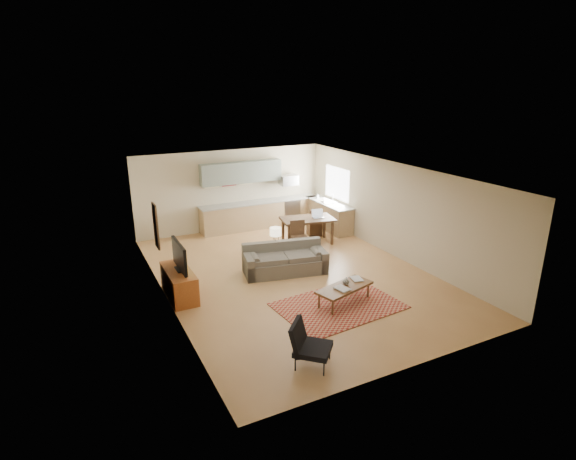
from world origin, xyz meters
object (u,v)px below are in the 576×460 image
sofa (285,259)px  console_table (276,256)px  coffee_table (344,295)px  dining_table (307,231)px  armchair (313,345)px  tv_credenza (179,283)px

sofa → console_table: 0.48m
coffee_table → console_table: console_table is taller
dining_table → armchair: bearing=-107.7°
tv_credenza → coffee_table: bearing=-32.1°
sofa → dining_table: (1.65, 1.75, 0.02)m
sofa → tv_credenza: (-2.83, -0.13, -0.06)m
sofa → tv_credenza: size_ratio=1.55×
tv_credenza → console_table: 2.85m
sofa → coffee_table: size_ratio=1.59×
tv_credenza → dining_table: dining_table is taller
sofa → dining_table: dining_table is taller
sofa → armchair: bearing=-97.9°
armchair → console_table: armchair is taller
dining_table → tv_credenza: bearing=-146.6°
armchair → tv_credenza: 4.03m
tv_credenza → console_table: size_ratio=2.30×
tv_credenza → console_table: tv_credenza is taller
sofa → armchair: size_ratio=2.76×
sofa → console_table: sofa is taller
sofa → tv_credenza: sofa is taller
coffee_table → dining_table: (1.23, 3.92, 0.19)m
sofa → coffee_table: sofa is taller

